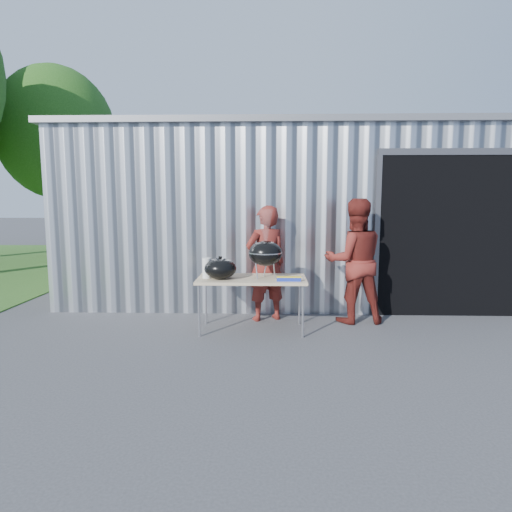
{
  "coord_description": "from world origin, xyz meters",
  "views": [
    {
      "loc": [
        0.37,
        -5.02,
        1.81
      ],
      "look_at": [
        0.2,
        0.86,
        1.05
      ],
      "focal_mm": 30.0,
      "sensor_mm": 36.0,
      "label": 1
    }
  ],
  "objects_px": {
    "folding_table": "(252,281)",
    "person_bystander": "(354,261)",
    "kettle_grill": "(265,248)",
    "person_cook": "(266,263)"
  },
  "relations": [
    {
      "from": "folding_table",
      "to": "person_bystander",
      "type": "bearing_deg",
      "value": 17.7
    },
    {
      "from": "folding_table",
      "to": "kettle_grill",
      "type": "relative_size",
      "value": 1.59
    },
    {
      "from": "person_cook",
      "to": "person_bystander",
      "type": "bearing_deg",
      "value": 154.0
    },
    {
      "from": "kettle_grill",
      "to": "folding_table",
      "type": "bearing_deg",
      "value": 174.2
    },
    {
      "from": "kettle_grill",
      "to": "person_cook",
      "type": "relative_size",
      "value": 0.54
    },
    {
      "from": "kettle_grill",
      "to": "person_bystander",
      "type": "bearing_deg",
      "value": 20.8
    },
    {
      "from": "folding_table",
      "to": "person_cook",
      "type": "bearing_deg",
      "value": 70.39
    },
    {
      "from": "kettle_grill",
      "to": "person_cook",
      "type": "xyz_separation_m",
      "value": [
        0.0,
        0.56,
        -0.29
      ]
    },
    {
      "from": "folding_table",
      "to": "kettle_grill",
      "type": "distance_m",
      "value": 0.49
    },
    {
      "from": "kettle_grill",
      "to": "person_cook",
      "type": "bearing_deg",
      "value": 89.7
    }
  ]
}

